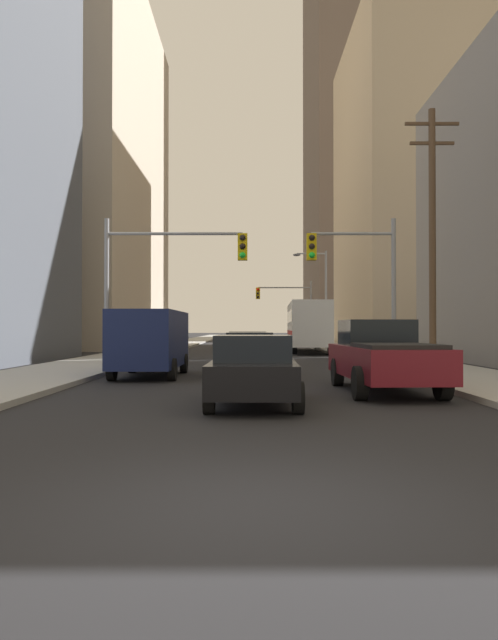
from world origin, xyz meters
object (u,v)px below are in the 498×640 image
at_px(city_bus, 306,324).
at_px(traffic_signal_near_left, 168,266).
at_px(sedan_silver, 248,354).
at_px(traffic_signal_far_right, 286,302).
at_px(pickup_truck_maroon, 382,356).
at_px(sedan_black, 252,370).
at_px(traffic_signal_near_right, 355,268).
at_px(cargo_van_navy, 150,339).
at_px(sedan_beige, 246,348).

xyz_separation_m(city_bus, traffic_signal_near_left, (-7.22, -17.95, 2.20)).
bearing_deg(sedan_silver, traffic_signal_near_left, 142.22).
bearing_deg(traffic_signal_far_right, pickup_truck_maroon, -89.91).
bearing_deg(traffic_signal_near_left, sedan_black, -72.79).
height_order(traffic_signal_near_left, traffic_signal_near_right, same).
xyz_separation_m(sedan_black, traffic_signal_near_left, (-3.23, 10.42, 3.35)).
distance_m(city_bus, cargo_van_navy, 22.11).
relative_size(sedan_beige, traffic_signal_far_right, 0.71).
distance_m(pickup_truck_maroon, traffic_signal_near_right, 8.34).
relative_size(city_bus, sedan_silver, 2.76).
relative_size(sedan_beige, traffic_signal_near_right, 0.71).
bearing_deg(traffic_signal_near_left, traffic_signal_far_right, 77.97).
xyz_separation_m(sedan_beige, traffic_signal_far_right, (3.54, 27.95, 3.33)).
height_order(pickup_truck_maroon, sedan_silver, pickup_truck_maroon).
height_order(sedan_black, traffic_signal_far_right, traffic_signal_far_right).
relative_size(cargo_van_navy, sedan_beige, 1.23).
xyz_separation_m(pickup_truck_maroon, traffic_signal_near_left, (-6.66, 7.71, 3.19)).
height_order(sedan_beige, traffic_signal_near_right, traffic_signal_near_right).
bearing_deg(pickup_truck_maroon, traffic_signal_near_right, 84.79).
bearing_deg(pickup_truck_maroon, cargo_van_navy, 144.85).
bearing_deg(traffic_signal_near_right, traffic_signal_far_right, 91.42).
distance_m(city_bus, traffic_signal_far_right, 13.19).
bearing_deg(sedan_black, sedan_beige, 90.74).
relative_size(sedan_silver, sedan_beige, 0.99).
distance_m(sedan_silver, traffic_signal_near_right, 5.85).
bearing_deg(sedan_beige, pickup_truck_maroon, -71.39).
height_order(cargo_van_navy, sedan_black, cargo_van_navy).
height_order(traffic_signal_near_right, traffic_signal_far_right, same).
bearing_deg(pickup_truck_maroon, sedan_silver, 123.63).
bearing_deg(traffic_signal_near_left, cargo_van_navy, -94.99).
height_order(sedan_black, sedan_silver, same).
bearing_deg(traffic_signal_near_right, city_bus, 90.44).
relative_size(pickup_truck_maroon, sedan_beige, 1.29).
xyz_separation_m(sedan_black, traffic_signal_near_right, (4.13, 10.42, 3.26)).
xyz_separation_m(city_bus, sedan_silver, (-4.07, -20.39, -1.16)).
xyz_separation_m(cargo_van_navy, traffic_signal_near_right, (7.61, 2.85, 2.74)).
bearing_deg(traffic_signal_near_left, pickup_truck_maroon, -49.19).
distance_m(sedan_black, traffic_signal_near_left, 11.41).
relative_size(city_bus, sedan_beige, 2.73).
bearing_deg(city_bus, pickup_truck_maroon, -91.26).
distance_m(sedan_silver, sedan_beige, 5.43).
xyz_separation_m(pickup_truck_maroon, cargo_van_navy, (-6.91, 4.86, 0.35)).
bearing_deg(sedan_silver, sedan_black, -89.48).
bearing_deg(sedan_black, cargo_van_navy, 114.66).
height_order(sedan_silver, traffic_signal_far_right, traffic_signal_far_right).
bearing_deg(traffic_signal_near_right, sedan_black, -111.63).
relative_size(pickup_truck_maroon, traffic_signal_near_left, 0.91).
bearing_deg(traffic_signal_near_left, sedan_silver, -37.78).
distance_m(cargo_van_navy, traffic_signal_near_right, 8.57).
xyz_separation_m(city_bus, pickup_truck_maroon, (-0.56, -25.66, -1.00)).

